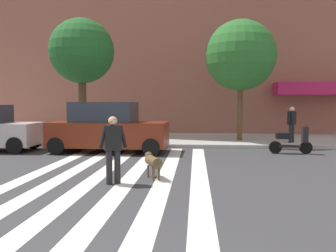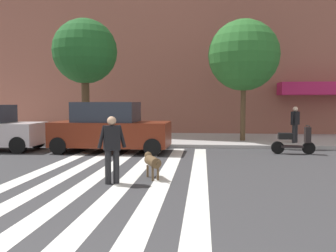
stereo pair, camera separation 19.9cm
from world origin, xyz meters
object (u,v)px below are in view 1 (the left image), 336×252
at_px(parked_car_behind_first, 108,128).
at_px(parked_scooter, 291,141).
at_px(street_tree_nearest, 82,52).
at_px(pedestrian_dog_walker, 113,146).
at_px(pedestrian_bystander, 292,122).
at_px(street_tree_middle, 241,56).
at_px(dog_on_leash, 153,161).

relative_size(parked_car_behind_first, parked_scooter, 2.85).
xyz_separation_m(parked_car_behind_first, street_tree_nearest, (-1.85, 2.58, 3.38)).
bearing_deg(parked_car_behind_first, pedestrian_dog_walker, -74.89).
bearing_deg(pedestrian_bystander, parked_scooter, -105.04).
relative_size(pedestrian_dog_walker, pedestrian_bystander, 1.00).
xyz_separation_m(street_tree_middle, pedestrian_dog_walker, (-4.10, -9.04, -3.28)).
bearing_deg(parked_scooter, parked_car_behind_first, -179.07).
bearing_deg(street_tree_middle, street_tree_nearest, -172.72).
bearing_deg(parked_scooter, street_tree_nearest, 164.66).
distance_m(parked_scooter, pedestrian_dog_walker, 7.98).
relative_size(street_tree_nearest, pedestrian_bystander, 3.49).
relative_size(street_tree_nearest, street_tree_middle, 1.00).
distance_m(street_tree_nearest, pedestrian_bystander, 10.21).
height_order(parked_car_behind_first, pedestrian_dog_walker, parked_car_behind_first).
bearing_deg(pedestrian_bystander, pedestrian_dog_walker, -127.57).
distance_m(dog_on_leash, pedestrian_bystander, 9.33).
height_order(parked_car_behind_first, dog_on_leash, parked_car_behind_first).
bearing_deg(parked_car_behind_first, dog_on_leash, -63.78).
bearing_deg(street_tree_middle, pedestrian_bystander, -19.48).
relative_size(parked_scooter, pedestrian_bystander, 1.00).
relative_size(street_tree_middle, dog_on_leash, 5.54).
distance_m(street_tree_nearest, pedestrian_dog_walker, 9.39).
height_order(pedestrian_dog_walker, dog_on_leash, pedestrian_dog_walker).
xyz_separation_m(parked_car_behind_first, street_tree_middle, (5.59, 3.53, 3.26)).
bearing_deg(parked_scooter, dog_on_leash, -134.11).
bearing_deg(street_tree_nearest, parked_car_behind_first, -54.39).
relative_size(parked_car_behind_first, street_tree_middle, 0.81).
distance_m(pedestrian_dog_walker, dog_on_leash, 1.23).
bearing_deg(pedestrian_dog_walker, pedestrian_bystander, 52.43).
xyz_separation_m(parked_scooter, street_tree_nearest, (-8.97, 2.46, 3.85)).
xyz_separation_m(street_tree_nearest, street_tree_middle, (7.43, 0.95, -0.13)).
distance_m(street_tree_nearest, dog_on_leash, 9.34).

